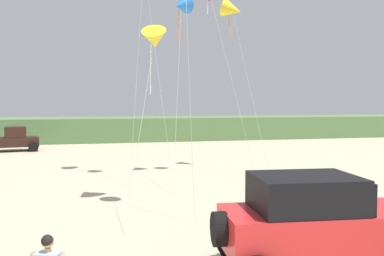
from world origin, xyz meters
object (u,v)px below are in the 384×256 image
Objects in this scene: kite_red_delta at (232,10)px; kite_white_parafoil at (181,5)px; kite_orange_streamer at (154,39)px; distant_pickup at (10,140)px; jeep at (316,221)px.

kite_white_parafoil is at bearing -154.87° from kite_red_delta.
kite_white_parafoil reaches higher than kite_orange_streamer.
distant_pickup is 22.86m from kite_orange_streamer.
kite_red_delta is at bearing 54.44° from kite_orange_streamer.
kite_red_delta reaches higher than kite_white_parafoil.
distant_pickup is 19.69m from kite_white_parafoil.
kite_red_delta reaches higher than kite_orange_streamer.
kite_red_delta is at bearing -40.50° from distant_pickup.
kite_orange_streamer is (-2.31, -6.36, -2.79)m from kite_white_parafoil.
jeep is 1.02× the size of distant_pickup.
jeep is 8.85m from kite_orange_streamer.
jeep is 29.53m from distant_pickup.
distant_pickup is 0.72× the size of kite_orange_streamer.
kite_orange_streamer reaches higher than jeep.
kite_white_parafoil is 1.42× the size of kite_orange_streamer.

